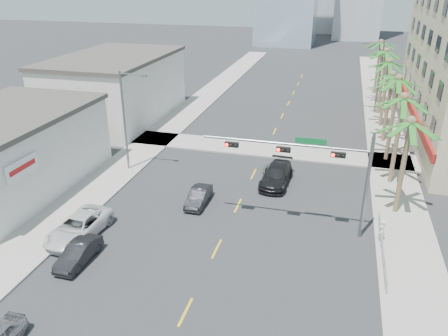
# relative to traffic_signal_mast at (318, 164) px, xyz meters

# --- Properties ---
(ground) EXTENTS (260.00, 260.00, 0.00)m
(ground) POSITION_rel_traffic_signal_mast_xyz_m (-5.78, -7.95, -5.06)
(ground) COLOR #262628
(ground) RESTS_ON ground
(sidewalk_right) EXTENTS (4.00, 120.00, 0.15)m
(sidewalk_right) POSITION_rel_traffic_signal_mast_xyz_m (6.22, 12.05, -4.99)
(sidewalk_right) COLOR gray
(sidewalk_right) RESTS_ON ground
(sidewalk_left) EXTENTS (4.00, 120.00, 0.15)m
(sidewalk_left) POSITION_rel_traffic_signal_mast_xyz_m (-17.78, 12.05, -4.99)
(sidewalk_left) COLOR gray
(sidewalk_left) RESTS_ON ground
(sidewalk_cross) EXTENTS (80.00, 4.00, 0.15)m
(sidewalk_cross) POSITION_rel_traffic_signal_mast_xyz_m (-5.78, 14.05, -4.99)
(sidewalk_cross) COLOR gray
(sidewalk_cross) RESTS_ON ground
(building_left_near) EXTENTS (10.00, 16.00, 6.00)m
(building_left_near) POSITION_rel_traffic_signal_mast_xyz_m (-24.78, 0.05, -2.06)
(building_left_near) COLOR beige
(building_left_near) RESTS_ON ground
(building_left_far) EXTENTS (11.00, 18.00, 7.20)m
(building_left_far) POSITION_rel_traffic_signal_mast_xyz_m (-25.28, 20.05, -1.46)
(building_left_far) COLOR beige
(building_left_far) RESTS_ON ground
(traffic_signal_mast) EXTENTS (11.12, 0.54, 7.20)m
(traffic_signal_mast) POSITION_rel_traffic_signal_mast_xyz_m (0.00, 0.00, 0.00)
(traffic_signal_mast) COLOR slate
(traffic_signal_mast) RESTS_ON ground
(palm_tree_0) EXTENTS (4.80, 4.80, 7.80)m
(palm_tree_0) POSITION_rel_traffic_signal_mast_xyz_m (5.82, 4.05, 2.02)
(palm_tree_0) COLOR brown
(palm_tree_0) RESTS_ON ground
(palm_tree_1) EXTENTS (4.80, 4.80, 8.16)m
(palm_tree_1) POSITION_rel_traffic_signal_mast_xyz_m (5.82, 9.25, 2.37)
(palm_tree_1) COLOR brown
(palm_tree_1) RESTS_ON ground
(palm_tree_2) EXTENTS (4.80, 4.80, 8.52)m
(palm_tree_2) POSITION_rel_traffic_signal_mast_xyz_m (5.82, 14.45, 2.72)
(palm_tree_2) COLOR brown
(palm_tree_2) RESTS_ON ground
(palm_tree_3) EXTENTS (4.80, 4.80, 7.80)m
(palm_tree_3) POSITION_rel_traffic_signal_mast_xyz_m (5.82, 19.65, 2.02)
(palm_tree_3) COLOR brown
(palm_tree_3) RESTS_ON ground
(palm_tree_4) EXTENTS (4.80, 4.80, 8.16)m
(palm_tree_4) POSITION_rel_traffic_signal_mast_xyz_m (5.82, 24.85, 2.37)
(palm_tree_4) COLOR brown
(palm_tree_4) RESTS_ON ground
(palm_tree_5) EXTENTS (4.80, 4.80, 8.52)m
(palm_tree_5) POSITION_rel_traffic_signal_mast_xyz_m (5.82, 30.05, 2.72)
(palm_tree_5) COLOR brown
(palm_tree_5) RESTS_ON ground
(palm_tree_6) EXTENTS (4.80, 4.80, 7.80)m
(palm_tree_6) POSITION_rel_traffic_signal_mast_xyz_m (5.82, 35.25, 2.02)
(palm_tree_6) COLOR brown
(palm_tree_6) RESTS_ON ground
(palm_tree_7) EXTENTS (4.80, 4.80, 8.16)m
(palm_tree_7) POSITION_rel_traffic_signal_mast_xyz_m (5.82, 40.45, 2.37)
(palm_tree_7) COLOR brown
(palm_tree_7) RESTS_ON ground
(streetlight_left) EXTENTS (2.55, 0.25, 9.00)m
(streetlight_left) POSITION_rel_traffic_signal_mast_xyz_m (-16.78, 6.05, -0.00)
(streetlight_left) COLOR slate
(streetlight_left) RESTS_ON ground
(streetlight_right) EXTENTS (2.55, 0.25, 9.00)m
(streetlight_right) POSITION_rel_traffic_signal_mast_xyz_m (5.21, 30.05, -0.00)
(streetlight_right) COLOR slate
(streetlight_right) RESTS_ON ground
(guardrail) EXTENTS (0.08, 8.08, 1.00)m
(guardrail) POSITION_rel_traffic_signal_mast_xyz_m (4.52, -1.95, -4.39)
(guardrail) COLOR silver
(guardrail) RESTS_ON ground
(car_parked_mid) EXTENTS (1.37, 3.79, 1.24)m
(car_parked_mid) POSITION_rel_traffic_signal_mast_xyz_m (-13.64, -7.49, -4.44)
(car_parked_mid) COLOR black
(car_parked_mid) RESTS_ON ground
(car_parked_far) EXTENTS (2.80, 5.56, 1.51)m
(car_parked_far) POSITION_rel_traffic_signal_mast_xyz_m (-15.18, -4.96, -4.31)
(car_parked_far) COLOR silver
(car_parked_far) RESTS_ON ground
(car_lane_left) EXTENTS (1.34, 3.73, 1.22)m
(car_lane_left) POSITION_rel_traffic_signal_mast_xyz_m (-8.81, 1.57, -4.45)
(car_lane_left) COLOR black
(car_lane_left) RESTS_ON ground
(car_lane_center) EXTENTS (2.56, 4.77, 1.27)m
(car_lane_center) POSITION_rel_traffic_signal_mast_xyz_m (-3.78, 6.75, -4.43)
(car_lane_center) COLOR #B1B1B6
(car_lane_center) RESTS_ON ground
(car_lane_right) EXTENTS (2.43, 5.47, 1.56)m
(car_lane_right) POSITION_rel_traffic_signal_mast_xyz_m (-3.55, 6.68, -4.28)
(car_lane_right) COLOR black
(car_lane_right) RESTS_ON ground
(pedestrian) EXTENTS (0.67, 0.66, 1.55)m
(pedestrian) POSITION_rel_traffic_signal_mast_xyz_m (4.52, -0.44, -4.14)
(pedestrian) COLOR silver
(pedestrian) RESTS_ON sidewalk_right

